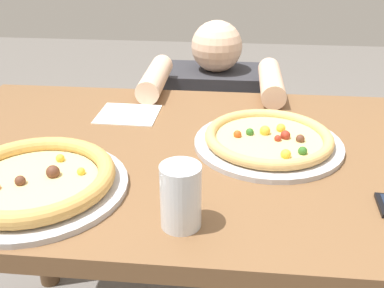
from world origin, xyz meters
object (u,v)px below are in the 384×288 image
Objects in this scene: pizza_near at (34,181)px; diner_seated at (214,155)px; pizza_far at (269,139)px; water_cup_clear at (180,195)px.

pizza_near is 0.39× the size of diner_seated.
pizza_near is 1.05× the size of pizza_far.
pizza_far is at bearing 26.99° from pizza_near.
pizza_near is 0.31m from water_cup_clear.
pizza_near is 3.10× the size of water_cup_clear.
pizza_far is 0.36m from water_cup_clear.
diner_seated is (0.31, 0.82, -0.36)m from pizza_near.
water_cup_clear reaches higher than pizza_far.
pizza_far is 2.96× the size of water_cup_clear.
diner_seated reaches higher than pizza_far.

